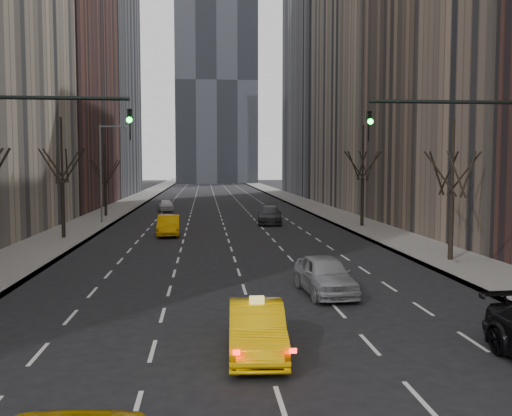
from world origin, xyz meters
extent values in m
cube|color=slate|center=(-12.25, 70.00, 0.07)|extent=(4.50, 320.00, 0.15)
cube|color=slate|center=(12.25, 70.00, 0.07)|extent=(4.50, 320.00, 0.15)
cube|color=brown|center=(-21.50, 66.00, 22.00)|extent=(14.00, 28.00, 44.00)
cube|color=slate|center=(-21.50, 96.00, 30.00)|extent=(14.00, 30.00, 60.00)
cube|color=#BCAA90|center=(21.50, 64.00, 25.00)|extent=(14.00, 28.00, 50.00)
cube|color=slate|center=(21.50, 95.00, 29.00)|extent=(14.00, 30.00, 58.00)
cylinder|color=black|center=(-12.00, 34.00, 2.15)|extent=(0.28, 0.28, 3.99)
cylinder|color=black|center=(-12.00, 34.00, 6.52)|extent=(0.16, 0.16, 4.75)
cylinder|color=black|center=(-11.85, 34.85, 5.37)|extent=(0.42, 1.80, 2.52)
cylinder|color=black|center=(-11.19, 34.29, 5.37)|extent=(1.74, 0.72, 2.52)
cylinder|color=black|center=(-11.34, 33.45, 5.37)|extent=(1.46, 1.25, 2.52)
cylinder|color=black|center=(-12.15, 33.15, 5.37)|extent=(0.42, 1.80, 2.52)
cylinder|color=black|center=(-12.81, 33.71, 5.37)|extent=(1.74, 0.72, 2.52)
cylinder|color=black|center=(-12.66, 34.55, 5.37)|extent=(1.46, 1.25, 2.52)
cylinder|color=black|center=(-12.00, 52.00, 1.83)|extent=(0.28, 0.28, 3.36)
cylinder|color=black|center=(-12.00, 52.00, 5.51)|extent=(0.16, 0.16, 4.00)
cylinder|color=black|center=(-11.85, 52.85, 4.74)|extent=(0.42, 1.80, 2.52)
cylinder|color=black|center=(-11.19, 52.29, 4.74)|extent=(1.74, 0.72, 2.52)
cylinder|color=black|center=(-11.34, 51.45, 4.74)|extent=(1.46, 1.25, 2.52)
cylinder|color=black|center=(-12.15, 51.15, 4.74)|extent=(0.42, 1.80, 2.52)
cylinder|color=black|center=(-12.81, 51.71, 4.74)|extent=(1.74, 0.72, 2.52)
cylinder|color=black|center=(-12.66, 52.55, 4.74)|extent=(1.46, 1.25, 2.52)
cylinder|color=black|center=(12.00, 22.00, 1.93)|extent=(0.28, 0.28, 3.57)
cylinder|color=black|center=(12.00, 22.00, 5.84)|extent=(0.16, 0.16, 4.25)
cylinder|color=black|center=(12.15, 22.85, 4.95)|extent=(0.42, 1.80, 2.52)
cylinder|color=black|center=(12.81, 22.29, 4.95)|extent=(1.74, 0.72, 2.52)
cylinder|color=black|center=(12.66, 21.45, 4.95)|extent=(1.46, 1.25, 2.52)
cylinder|color=black|center=(11.85, 21.15, 4.95)|extent=(0.42, 1.80, 2.52)
cylinder|color=black|center=(11.19, 21.71, 4.95)|extent=(1.74, 0.72, 2.52)
cylinder|color=black|center=(11.34, 22.55, 4.95)|extent=(1.46, 1.25, 2.52)
cylinder|color=black|center=(12.00, 40.00, 2.15)|extent=(0.28, 0.28, 3.99)
cylinder|color=black|center=(12.00, 40.00, 6.52)|extent=(0.16, 0.16, 4.75)
cylinder|color=black|center=(12.15, 40.85, 5.37)|extent=(0.42, 1.80, 2.52)
cylinder|color=black|center=(12.81, 40.29, 5.37)|extent=(1.74, 0.72, 2.52)
cylinder|color=black|center=(12.66, 39.45, 5.37)|extent=(1.46, 1.25, 2.52)
cylinder|color=black|center=(11.85, 39.15, 5.37)|extent=(0.42, 1.80, 2.52)
cylinder|color=black|center=(11.19, 39.71, 5.37)|extent=(1.74, 0.72, 2.52)
cylinder|color=black|center=(11.34, 40.55, 5.37)|extent=(1.46, 1.25, 2.52)
cylinder|color=black|center=(-7.55, 12.00, 7.75)|extent=(6.50, 0.14, 0.14)
imported|color=black|center=(-4.30, 12.00, 6.85)|extent=(0.18, 0.22, 1.10)
sphere|color=#0CFF33|center=(-4.30, 11.82, 7.00)|extent=(0.20, 0.20, 0.20)
cylinder|color=black|center=(7.55, 12.00, 7.75)|extent=(6.50, 0.14, 0.14)
imported|color=black|center=(4.30, 12.00, 6.85)|extent=(0.18, 0.22, 1.10)
sphere|color=#0CFF33|center=(4.30, 11.82, 7.00)|extent=(0.20, 0.20, 0.20)
cylinder|color=slate|center=(-11.20, 45.00, 4.65)|extent=(0.16, 0.16, 9.00)
cylinder|color=slate|center=(-9.90, 45.00, 8.95)|extent=(2.60, 0.14, 0.14)
cube|color=slate|center=(-8.70, 45.00, 8.85)|extent=(0.50, 0.22, 0.15)
imported|color=#FFBB05|center=(-0.24, 7.43, 0.74)|extent=(1.77, 4.54, 1.47)
imported|color=gray|center=(3.33, 14.84, 0.81)|extent=(2.23, 4.88, 1.62)
imported|color=#E29A04|center=(-4.48, 35.62, 0.78)|extent=(1.80, 4.80, 1.57)
imported|color=#323338|center=(4.31, 43.63, 0.80)|extent=(2.82, 5.73, 1.60)
imported|color=white|center=(-6.23, 58.89, 0.71)|extent=(2.22, 4.36, 1.42)
camera|label=1|loc=(-1.70, -8.51, 5.43)|focal=40.00mm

